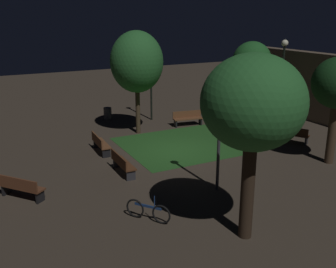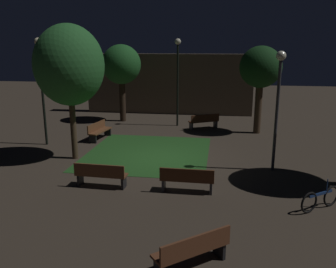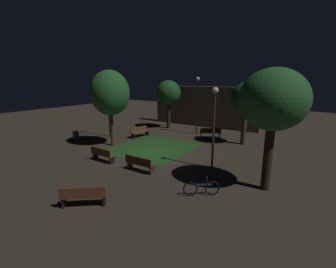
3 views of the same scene
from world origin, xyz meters
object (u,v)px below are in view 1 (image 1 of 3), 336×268
at_px(bench_corner, 100,143).
at_px(bicycle, 148,211).
at_px(tree_tall_center, 137,62).
at_px(bench_path_side, 21,187).
at_px(trash_bin, 108,113).
at_px(bench_front_left, 188,118).
at_px(bench_by_lamp, 122,163).
at_px(tree_right_canopy, 253,104).
at_px(lamp_post_path_center, 220,111).
at_px(tree_near_wall, 252,62).
at_px(lamp_post_near_wall, 282,72).
at_px(bench_front_right, 291,134).
at_px(lamp_post_plaza_east, 151,66).

bearing_deg(bench_corner, bicycle, -5.27).
bearing_deg(tree_tall_center, bench_path_side, -51.02).
height_order(bench_corner, trash_bin, bench_corner).
bearing_deg(bench_front_left, bicycle, -36.35).
distance_m(bench_front_left, tree_tall_center, 4.78).
relative_size(bench_by_lamp, trash_bin, 2.47).
distance_m(tree_right_canopy, bicycle, 4.90).
distance_m(tree_right_canopy, lamp_post_path_center, 3.47).
height_order(bench_corner, tree_near_wall, tree_near_wall).
distance_m(bench_path_side, lamp_post_path_center, 7.75).
height_order(bench_path_side, bench_front_left, same).
height_order(bench_by_lamp, lamp_post_path_center, lamp_post_path_center).
distance_m(bench_path_side, bicycle, 4.96).
xyz_separation_m(lamp_post_path_center, bicycle, (0.94, -3.34, -2.78)).
relative_size(tree_near_wall, bicycle, 3.63).
relative_size(bench_path_side, tree_right_canopy, 0.31).
relative_size(bench_front_left, lamp_post_near_wall, 0.36).
distance_m(bench_front_left, lamp_post_near_wall, 6.04).
height_order(bench_front_left, lamp_post_near_wall, lamp_post_near_wall).
xyz_separation_m(bench_corner, tree_near_wall, (-2.25, 10.81, 3.07)).
distance_m(bench_by_lamp, bicycle, 4.13).
height_order(bench_front_right, tree_near_wall, tree_near_wall).
bearing_deg(tree_tall_center, tree_right_canopy, -6.80).
bearing_deg(bench_front_left, bench_path_side, -60.80).
xyz_separation_m(bench_by_lamp, trash_bin, (-8.96, 2.42, -0.12)).
distance_m(bench_by_lamp, lamp_post_plaza_east, 9.38).
height_order(bench_by_lamp, trash_bin, bench_by_lamp).
relative_size(bench_corner, tree_tall_center, 0.32).
relative_size(tree_tall_center, lamp_post_path_center, 1.23).
xyz_separation_m(bench_front_left, tree_tall_center, (0.05, -3.25, 3.50)).
relative_size(bench_front_left, trash_bin, 2.53).
relative_size(bench_by_lamp, bicycle, 1.35).
relative_size(bench_corner, tree_right_canopy, 0.33).
xyz_separation_m(bench_by_lamp, tree_right_canopy, (6.28, 1.58, 3.63)).
height_order(bench_by_lamp, bench_path_side, same).
height_order(bench_corner, lamp_post_plaza_east, lamp_post_plaza_east).
relative_size(bench_by_lamp, bench_front_right, 1.00).
relative_size(tree_right_canopy, lamp_post_plaza_east, 1.08).
distance_m(bench_front_right, tree_near_wall, 6.32).
bearing_deg(trash_bin, lamp_post_near_wall, 45.61).
height_order(tree_tall_center, lamp_post_plaza_east, tree_tall_center).
distance_m(bench_corner, bench_path_side, 5.43).
bearing_deg(lamp_post_path_center, bicycle, -74.34).
xyz_separation_m(bench_path_side, lamp_post_plaza_east, (-8.01, 8.96, 2.95)).
height_order(lamp_post_near_wall, trash_bin, lamp_post_near_wall).
bearing_deg(bench_front_right, trash_bin, -142.56).
distance_m(bench_front_left, lamp_post_path_center, 9.45).
xyz_separation_m(bench_front_right, lamp_post_near_wall, (-1.66, 0.62, 2.97)).
distance_m(bench_path_side, bench_front_left, 11.82).
relative_size(bench_front_left, tree_right_canopy, 0.34).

